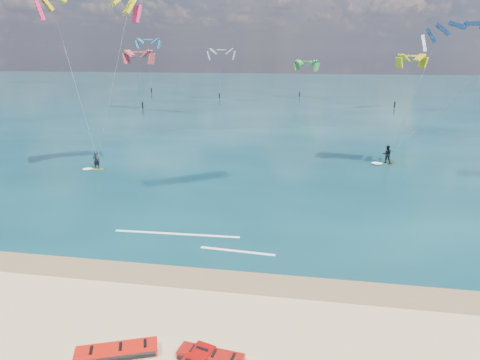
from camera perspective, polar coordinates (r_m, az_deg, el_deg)
name	(u,v)px	position (r m, az deg, el deg)	size (l,w,h in m)	color
ground	(250,139)	(58.20, 1.35, 5.55)	(320.00, 320.00, 0.00)	tan
wet_sand_strip	(151,273)	(24.04, -11.72, -12.08)	(320.00, 2.40, 0.01)	brown
sea	(283,93)	(121.29, 5.78, 11.45)	(320.00, 200.00, 0.04)	#092C33
packed_kite_left	(117,355)	(18.86, -16.06, -21.52)	(3.37, 1.17, 0.42)	red
packed_kite_mid	(211,360)	(18.04, -3.91, -22.84)	(2.77, 1.07, 0.39)	#A8120B
kitesurfer_main	(92,80)	(40.74, -19.08, 12.51)	(10.11, 8.29, 17.44)	#C7DA19
kitesurfer_far	(428,92)	(43.81, 23.75, 10.75)	(11.49, 8.29, 15.16)	gold
shoreline_foam	(197,240)	(27.40, -5.76, -7.91)	(10.79, 2.35, 0.01)	white
distant_kites	(231,77)	(98.46, -1.20, 13.60)	(66.51, 34.20, 14.02)	#92959A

